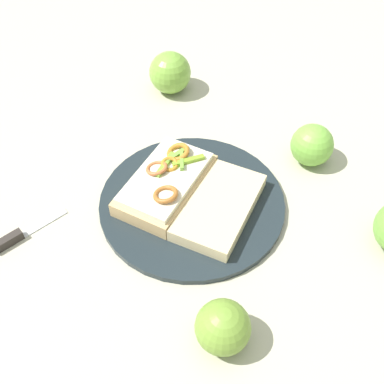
{
  "coord_description": "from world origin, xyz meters",
  "views": [
    {
      "loc": [
        0.48,
        -0.05,
        0.58
      ],
      "look_at": [
        0.0,
        0.0,
        0.03
      ],
      "focal_mm": 45.29,
      "sensor_mm": 36.0,
      "label": 1
    }
  ],
  "objects": [
    {
      "name": "plate",
      "position": [
        0.0,
        0.0,
        0.01
      ],
      "size": [
        0.29,
        0.29,
        0.01
      ],
      "primitive_type": "cylinder",
      "color": "#202B30",
      "rests_on": "ground_plane"
    },
    {
      "name": "knife",
      "position": [
        0.04,
        -0.26,
        0.01
      ],
      "size": [
        0.08,
        0.11,
        0.01
      ],
      "rotation": [
        0.0,
        0.0,
        2.18
      ],
      "color": "silver",
      "rests_on": "ground_plane"
    },
    {
      "name": "ground_plane",
      "position": [
        0.0,
        0.0,
        0.0
      ],
      "size": [
        2.0,
        2.0,
        0.0
      ],
      "primitive_type": "plane",
      "color": "#B9B49C",
      "rests_on": "ground"
    },
    {
      "name": "apple_3",
      "position": [
        -0.08,
        0.21,
        0.04
      ],
      "size": [
        0.09,
        0.09,
        0.07
      ],
      "primitive_type": "sphere",
      "rotation": [
        0.0,
        0.0,
        3.57
      ],
      "color": "#78BC43",
      "rests_on": "ground_plane"
    },
    {
      "name": "apple_1",
      "position": [
        0.22,
        0.01,
        0.03
      ],
      "size": [
        0.07,
        0.07,
        0.07
      ],
      "primitive_type": "sphere",
      "rotation": [
        0.0,
        0.0,
        0.07
      ],
      "color": "olive",
      "rests_on": "ground_plane"
    },
    {
      "name": "bread_slice_side",
      "position": [
        0.03,
        0.04,
        0.02
      ],
      "size": [
        0.19,
        0.16,
        0.02
      ],
      "primitive_type": "cube",
      "rotation": [
        0.0,
        0.0,
        2.59
      ],
      "color": "beige",
      "rests_on": "plate"
    },
    {
      "name": "sandwich",
      "position": [
        -0.03,
        -0.04,
        0.03
      ],
      "size": [
        0.19,
        0.18,
        0.05
      ],
      "rotation": [
        0.0,
        0.0,
        2.54
      ],
      "color": "tan",
      "rests_on": "plate"
    },
    {
      "name": "apple_0",
      "position": [
        -0.3,
        -0.01,
        0.04
      ],
      "size": [
        0.09,
        0.09,
        0.08
      ],
      "primitive_type": "sphere",
      "rotation": [
        0.0,
        0.0,
        1.48
      ],
      "color": "#7AAF3F",
      "rests_on": "ground_plane"
    }
  ]
}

